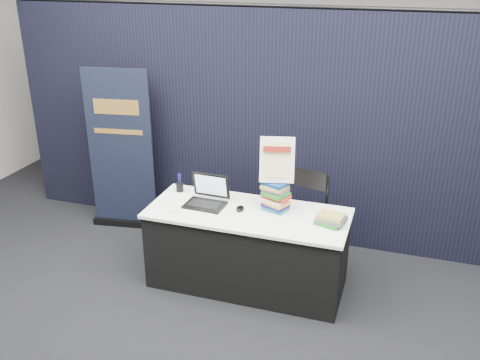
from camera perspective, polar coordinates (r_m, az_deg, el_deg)
name	(u,v)px	position (r m, az deg, el deg)	size (l,w,h in m)	color
floor	(228,317)	(4.72, -1.28, -14.44)	(8.00, 8.00, 0.00)	black
wall_back	(322,42)	(7.72, 8.79, 14.33)	(8.00, 0.02, 3.50)	#A9A8A0
drape_partition	(278,130)	(5.55, 4.11, 5.37)	(6.00, 0.08, 2.40)	black
display_table	(248,248)	(4.95, 0.81, -7.29)	(1.80, 0.75, 0.75)	black
laptop	(207,198)	(4.90, -3.57, -1.90)	(0.36, 0.30, 0.27)	black
mouse	(240,208)	(4.79, 0.01, -3.05)	(0.07, 0.11, 0.04)	black
brochure_left	(182,210)	(4.84, -6.18, -3.16)	(0.26, 0.19, 0.00)	white
brochure_mid	(190,211)	(4.80, -5.32, -3.31)	(0.27, 0.19, 0.00)	silver
brochure_right	(195,214)	(4.75, -4.80, -3.61)	(0.31, 0.22, 0.00)	white
pen_cup	(180,187)	(5.19, -6.44, -0.73)	(0.07, 0.07, 0.09)	black
book_stack_tall	(275,196)	(4.76, 3.78, -1.74)	(0.26, 0.23, 0.27)	#1C6C67
book_stack_short	(331,219)	(4.60, 9.69, -4.16)	(0.26, 0.22, 0.10)	#1E7220
info_sign	(277,160)	(4.66, 3.97, 2.10)	(0.32, 0.18, 0.41)	black
pullup_banner	(122,160)	(5.98, -12.51, 2.12)	(0.77, 0.22, 1.80)	black
stacking_chair	(299,221)	(5.03, 6.27, -4.41)	(0.54, 0.55, 1.02)	black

